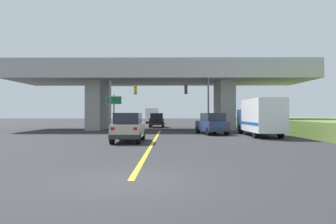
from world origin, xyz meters
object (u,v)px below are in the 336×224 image
Objects in this scene: box_truck at (260,117)px; sedan_oncoming at (157,120)px; suv_crossing at (212,124)px; highway_sign at (114,104)px; traffic_signal_farside at (119,99)px; semi_truck_distant at (152,115)px; suv_lead at (129,127)px; traffic_signal_nearside at (201,98)px.

box_truck is 19.61m from sedan_oncoming.
suv_crossing is 12.16m from highway_sign.
traffic_signal_farside is at bearing -64.20° from highway_sign.
sedan_oncoming is 17.55m from semi_truck_distant.
sedan_oncoming is 0.84× the size of traffic_signal_farside.
traffic_signal_farside reaches higher than sedan_oncoming.
traffic_signal_nearside is (6.20, 11.73, 2.63)m from suv_lead.
traffic_signal_nearside is (-0.65, 4.17, 2.63)m from suv_crossing.
suv_lead is at bearing -88.95° from semi_truck_distant.
box_truck is at bearing -55.55° from traffic_signal_nearside.
box_truck is 1.34× the size of traffic_signal_farside.
suv_lead is 0.59× the size of box_truck.
traffic_signal_farside is 0.77× the size of semi_truck_distant.
traffic_signal_farside is 2.33m from highway_sign.
suv_crossing is at bearing -29.52° from highway_sign.
highway_sign is 26.38m from semi_truck_distant.
suv_crossing is 10.51m from traffic_signal_farside.
traffic_signal_nearside is 9.95m from highway_sign.
highway_sign reaches higher than suv_crossing.
sedan_oncoming is 11.63m from traffic_signal_farside.
highway_sign is at bearing 149.85° from box_truck.
suv_lead is at bearing -143.36° from suv_crossing.
suv_lead and sedan_oncoming have the same top height.
semi_truck_distant is (-0.72, 39.65, 0.57)m from suv_lead.
highway_sign is at bearing 104.90° from suv_lead.
traffic_signal_nearside is 28.84m from semi_truck_distant.
traffic_signal_nearside is (-4.50, 6.56, 1.96)m from box_truck.
suv_lead is 0.94× the size of sedan_oncoming.
traffic_signal_nearside reaches higher than sedan_oncoming.
box_truck is 1.04× the size of semi_truck_distant.
sedan_oncoming is (-9.72, 17.02, -0.66)m from box_truck.
suv_crossing is at bearing 47.82° from suv_lead.
highway_sign reaches higher than box_truck.
traffic_signal_farside is at bearing 154.82° from box_truck.
traffic_signal_farside is (-2.59, 11.42, 2.55)m from suv_lead.
semi_truck_distant is at bearing 95.55° from sedan_oncoming.
traffic_signal_nearside is 0.81× the size of semi_truck_distant.
box_truck reaches higher than sedan_oncoming.
suv_crossing is (6.85, 7.56, 0.00)m from suv_lead.
semi_truck_distant reaches higher than suv_lead.
suv_crossing is 1.00× the size of sedan_oncoming.
suv_lead and suv_crossing have the same top height.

